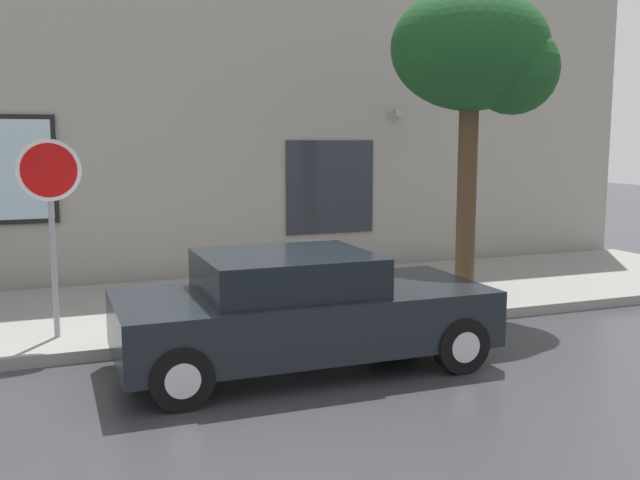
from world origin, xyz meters
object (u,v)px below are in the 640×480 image
at_px(fire_hydrant, 293,283).
at_px(street_tree, 479,56).
at_px(stop_sign, 50,199).
at_px(parked_car, 301,310).

distance_m(fire_hydrant, street_tree, 4.36).
xyz_separation_m(street_tree, stop_sign, (-6.08, 0.01, -1.95)).
height_order(parked_car, stop_sign, stop_sign).
bearing_deg(street_tree, parked_car, -153.07).
xyz_separation_m(parked_car, fire_hydrant, (0.63, 2.12, -0.13)).
xyz_separation_m(fire_hydrant, stop_sign, (-3.25, -0.36, 1.36)).
relative_size(street_tree, stop_sign, 1.91).
distance_m(parked_car, street_tree, 5.01).
bearing_deg(street_tree, fire_hydrant, 172.61).
height_order(fire_hydrant, street_tree, street_tree).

